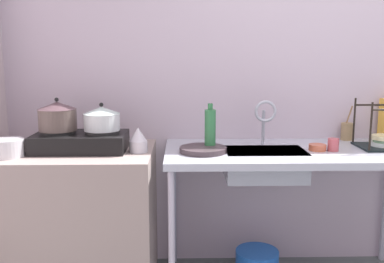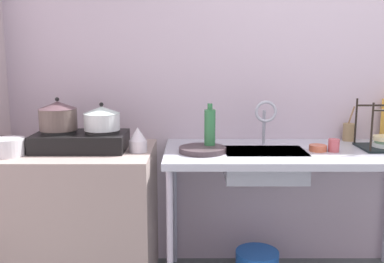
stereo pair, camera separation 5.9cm
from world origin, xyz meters
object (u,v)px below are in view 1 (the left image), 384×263
object	(u,v)px
pot_beside_stove	(7,148)
dish_rack	(384,141)
pot_on_right_burner	(102,118)
percolator	(138,140)
bottle_by_sink	(210,129)
cup_by_rack	(333,145)
utensil_jar	(347,131)
faucet	(265,115)
small_bowl_on_drainboard	(317,147)
sink_basin	(265,164)
pot_on_left_burner	(57,116)
stove	(81,141)
frying_pan	(203,150)

from	to	relation	value
pot_beside_stove	dish_rack	xyz separation A→B (m)	(2.18, 0.18, -0.01)
pot_on_right_burner	dish_rack	world-z (taller)	dish_rack
percolator	bottle_by_sink	bearing A→B (deg)	6.69
pot_beside_stove	dish_rack	distance (m)	2.19
cup_by_rack	utensil_jar	distance (m)	0.38
pot_on_right_burner	cup_by_rack	world-z (taller)	pot_on_right_burner
cup_by_rack	faucet	bearing A→B (deg)	157.16
pot_on_right_burner	small_bowl_on_drainboard	xyz separation A→B (m)	(1.26, -0.03, -0.17)
pot_on_right_burner	pot_beside_stove	size ratio (longest dim) A/B	1.16
sink_basin	cup_by_rack	distance (m)	0.41
pot_on_right_burner	cup_by_rack	size ratio (longest dim) A/B	2.84
pot_on_right_burner	percolator	world-z (taller)	pot_on_right_burner
pot_on_left_burner	sink_basin	xyz separation A→B (m)	(1.21, -0.02, -0.29)
pot_on_left_burner	sink_basin	distance (m)	1.24
bottle_by_sink	small_bowl_on_drainboard	bearing A→B (deg)	-2.66
stove	pot_on_left_burner	xyz separation A→B (m)	(-0.13, -0.00, 0.15)
pot_beside_stove	faucet	size ratio (longest dim) A/B	0.65
stove	cup_by_rack	distance (m)	1.47
pot_on_right_burner	small_bowl_on_drainboard	distance (m)	1.27
sink_basin	pot_on_left_burner	bearing A→B (deg)	179.02
sink_basin	dish_rack	size ratio (longest dim) A/B	1.55
pot_on_left_burner	cup_by_rack	size ratio (longest dim) A/B	2.96
percolator	bottle_by_sink	distance (m)	0.42
faucet	percolator	bearing A→B (deg)	-167.99
pot_beside_stove	utensil_jar	size ratio (longest dim) A/B	0.80
pot_on_left_burner	pot_on_right_burner	size ratio (longest dim) A/B	1.04
dish_rack	cup_by_rack	bearing A→B (deg)	-167.10
pot_on_left_burner	percolator	xyz separation A→B (m)	(0.47, -0.05, -0.14)
dish_rack	faucet	bearing A→B (deg)	173.55
pot_on_right_burner	bottle_by_sink	world-z (taller)	pot_on_right_burner
stove	faucet	world-z (taller)	faucet
pot_on_left_burner	faucet	bearing A→B (deg)	5.25
sink_basin	faucet	bearing A→B (deg)	82.11
sink_basin	frying_pan	distance (m)	0.38
pot_beside_stove	sink_basin	bearing A→B (deg)	5.00
cup_by_rack	utensil_jar	world-z (taller)	utensil_jar
pot_on_left_burner	percolator	size ratio (longest dim) A/B	1.54
pot_beside_stove	faucet	xyz separation A→B (m)	(1.47, 0.26, 0.14)
faucet	bottle_by_sink	bearing A→B (deg)	-161.80
stove	bottle_by_sink	size ratio (longest dim) A/B	1.93
sink_basin	utensil_jar	bearing A→B (deg)	26.92
frying_pan	bottle_by_sink	size ratio (longest dim) A/B	0.99
percolator	dish_rack	bearing A→B (deg)	3.16
faucet	cup_by_rack	xyz separation A→B (m)	(0.37, -0.16, -0.16)
frying_pan	small_bowl_on_drainboard	distance (m)	0.67
stove	pot_beside_stove	size ratio (longest dim) A/B	2.90
pot_beside_stove	sink_basin	world-z (taller)	pot_beside_stove
percolator	dish_rack	distance (m)	1.47
pot_on_right_burner	cup_by_rack	distance (m)	1.36
frying_pan	dish_rack	size ratio (longest dim) A/B	0.90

